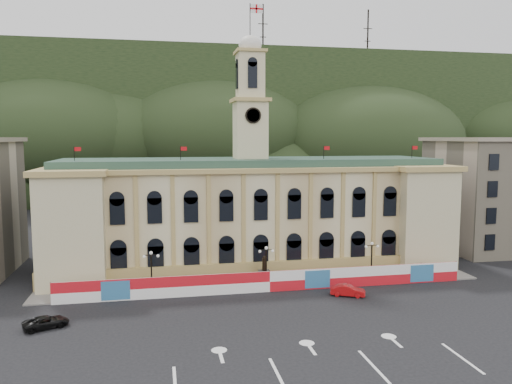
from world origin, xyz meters
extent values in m
plane|color=black|center=(0.00, 0.00, 0.00)|extent=(260.00, 260.00, 0.00)
cube|color=black|center=(0.00, 130.00, 22.00)|extent=(230.00, 70.00, 44.00)
cube|color=#595651|center=(35.00, 110.00, 30.00)|extent=(22.00, 8.00, 14.00)
cube|color=#595651|center=(-48.00, 108.00, 26.00)|extent=(16.00, 7.00, 10.00)
cylinder|color=black|center=(20.00, 115.00, 50.00)|extent=(0.50, 0.50, 20.00)
cylinder|color=black|center=(55.00, 115.00, 50.00)|extent=(0.50, 0.50, 20.00)
cube|color=beige|center=(0.00, 28.00, 7.00)|extent=(55.00, 15.00, 14.00)
cube|color=tan|center=(0.00, 20.20, 1.20)|extent=(56.00, 0.80, 2.40)
cube|color=tan|center=(0.00, 28.00, 14.30)|extent=(56.20, 16.20, 0.60)
cube|color=#2E4D3E|center=(0.00, 28.00, 15.00)|extent=(53.00, 13.00, 1.20)
cube|color=beige|center=(-23.50, 27.00, 7.00)|extent=(8.00, 17.00, 14.00)
cube|color=beige|center=(23.50, 27.00, 7.00)|extent=(8.00, 17.00, 14.00)
cube|color=beige|center=(0.00, 28.00, 19.60)|extent=(4.40, 4.40, 8.00)
cube|color=tan|center=(0.00, 28.00, 23.80)|extent=(5.20, 5.20, 0.50)
cube|color=beige|center=(0.00, 28.00, 27.10)|extent=(3.60, 3.60, 6.50)
cube|color=tan|center=(0.00, 28.00, 30.50)|extent=(4.20, 4.20, 0.40)
cylinder|color=black|center=(0.00, 25.70, 21.60)|extent=(2.20, 0.20, 2.20)
ellipsoid|color=silver|center=(0.00, 28.00, 31.40)|extent=(3.20, 3.20, 2.72)
cylinder|color=black|center=(0.00, 28.00, 34.60)|extent=(0.12, 0.12, 5.00)
cube|color=white|center=(0.90, 28.00, 36.40)|extent=(1.80, 0.04, 1.20)
cube|color=red|center=(0.90, 27.97, 36.40)|extent=(1.80, 0.02, 0.22)
cube|color=red|center=(0.90, 27.97, 36.40)|extent=(0.22, 0.02, 1.20)
cube|color=#BAAC8F|center=(43.00, 31.00, 9.00)|extent=(20.00, 16.00, 18.00)
cube|color=gray|center=(43.00, 31.00, 18.30)|extent=(21.00, 17.00, 0.60)
cube|color=red|center=(0.00, 15.00, 1.25)|extent=(50.00, 0.25, 2.50)
cube|color=teal|center=(-18.00, 14.86, 1.25)|extent=(3.20, 0.05, 2.20)
cube|color=teal|center=(6.00, 14.86, 1.25)|extent=(3.20, 0.05, 2.20)
cube|color=teal|center=(20.00, 14.86, 1.25)|extent=(3.20, 0.05, 2.20)
cube|color=slate|center=(0.00, 17.75, 0.08)|extent=(56.00, 5.50, 0.16)
cube|color=#595651|center=(0.00, 18.00, 0.90)|extent=(1.40, 1.40, 1.80)
cylinder|color=black|center=(0.00, 18.00, 2.60)|extent=(0.60, 0.60, 1.60)
sphere|color=black|center=(0.00, 18.00, 3.50)|extent=(0.44, 0.44, 0.44)
cylinder|color=black|center=(-14.00, 17.00, 0.15)|extent=(0.44, 0.44, 0.30)
cylinder|color=black|center=(-14.00, 17.00, 2.40)|extent=(0.18, 0.18, 4.80)
cube|color=black|center=(-14.00, 17.00, 4.70)|extent=(1.60, 0.08, 0.08)
sphere|color=silver|center=(-14.80, 17.00, 4.55)|extent=(0.36, 0.36, 0.36)
sphere|color=silver|center=(-13.20, 17.00, 4.55)|extent=(0.36, 0.36, 0.36)
sphere|color=silver|center=(-14.00, 17.00, 4.95)|extent=(0.40, 0.40, 0.40)
cylinder|color=black|center=(0.00, 17.00, 0.15)|extent=(0.44, 0.44, 0.30)
cylinder|color=black|center=(0.00, 17.00, 2.40)|extent=(0.18, 0.18, 4.80)
cube|color=black|center=(0.00, 17.00, 4.70)|extent=(1.60, 0.08, 0.08)
sphere|color=silver|center=(-0.80, 17.00, 4.55)|extent=(0.36, 0.36, 0.36)
sphere|color=silver|center=(0.80, 17.00, 4.55)|extent=(0.36, 0.36, 0.36)
sphere|color=silver|center=(0.00, 17.00, 4.95)|extent=(0.40, 0.40, 0.40)
cylinder|color=black|center=(14.00, 17.00, 0.15)|extent=(0.44, 0.44, 0.30)
cylinder|color=black|center=(14.00, 17.00, 2.40)|extent=(0.18, 0.18, 4.80)
cube|color=black|center=(14.00, 17.00, 4.70)|extent=(1.60, 0.08, 0.08)
sphere|color=silver|center=(13.20, 17.00, 4.55)|extent=(0.36, 0.36, 0.36)
sphere|color=silver|center=(14.80, 17.00, 4.55)|extent=(0.36, 0.36, 0.36)
sphere|color=silver|center=(14.00, 17.00, 4.95)|extent=(0.40, 0.40, 0.40)
imported|color=#B20C0F|center=(8.67, 11.59, 0.66)|extent=(4.42, 5.08, 1.33)
imported|color=black|center=(-24.03, 7.85, 0.59)|extent=(5.06, 5.69, 1.19)
camera|label=1|loc=(-12.84, -42.31, 18.54)|focal=35.00mm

